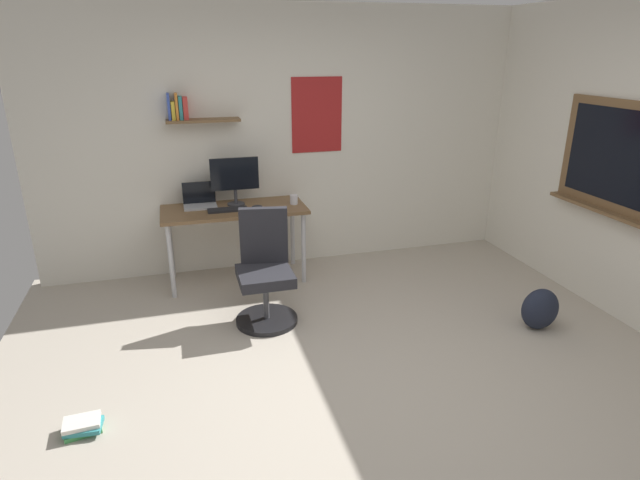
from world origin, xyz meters
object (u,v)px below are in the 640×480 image
object	(u,v)px
desk	(234,216)
monitor_primary	(235,178)
laptop	(200,201)
coffee_mug	(294,199)
computer_mouse	(257,207)
book_stack_on_floor	(83,426)
keyboard	(228,210)
office_chair	(265,275)
backpack	(540,309)

from	to	relation	value
desk	monitor_primary	bearing A→B (deg)	70.56
laptop	coffee_mug	xyz separation A→B (m)	(0.89, -0.17, -0.01)
desk	computer_mouse	xyz separation A→B (m)	(0.21, -0.08, 0.10)
laptop	book_stack_on_floor	xyz separation A→B (m)	(-0.88, -2.12, -0.76)
monitor_primary	coffee_mug	xyz separation A→B (m)	(0.55, -0.12, -0.22)
desk	laptop	distance (m)	0.37
laptop	keyboard	world-z (taller)	laptop
computer_mouse	office_chair	bearing A→B (deg)	-95.60
backpack	book_stack_on_floor	world-z (taller)	backpack
desk	book_stack_on_floor	xyz separation A→B (m)	(-1.19, -1.97, -0.62)
laptop	keyboard	bearing A→B (deg)	-42.66
laptop	book_stack_on_floor	bearing A→B (deg)	-112.66
computer_mouse	backpack	world-z (taller)	computer_mouse
desk	coffee_mug	xyz separation A→B (m)	(0.58, -0.03, 0.13)
keyboard	coffee_mug	world-z (taller)	coffee_mug
office_chair	book_stack_on_floor	xyz separation A→B (m)	(-1.32, -1.09, -0.37)
desk	coffee_mug	size ratio (longest dim) A/B	14.85
office_chair	desk	bearing A→B (deg)	98.61
computer_mouse	coffee_mug	bearing A→B (deg)	7.67
desk	computer_mouse	size ratio (longest dim) A/B	13.14
keyboard	desk	bearing A→B (deg)	47.78
computer_mouse	backpack	distance (m)	2.66
desk	backpack	bearing A→B (deg)	-36.07
laptop	keyboard	distance (m)	0.33
laptop	computer_mouse	distance (m)	0.57
office_chair	computer_mouse	xyz separation A→B (m)	(0.08, 0.80, 0.36)
desk	monitor_primary	distance (m)	0.37
monitor_primary	computer_mouse	distance (m)	0.35
desk	keyboard	distance (m)	0.14
coffee_mug	keyboard	bearing A→B (deg)	-175.61
keyboard	book_stack_on_floor	size ratio (longest dim) A/B	1.53
computer_mouse	book_stack_on_floor	world-z (taller)	computer_mouse
coffee_mug	backpack	world-z (taller)	coffee_mug
coffee_mug	monitor_primary	bearing A→B (deg)	167.46
laptop	computer_mouse	xyz separation A→B (m)	(0.52, -0.22, -0.04)
office_chair	backpack	xyz separation A→B (m)	(2.13, -0.77, -0.23)
monitor_primary	computer_mouse	size ratio (longest dim) A/B	4.46
laptop	monitor_primary	bearing A→B (deg)	-8.04
backpack	book_stack_on_floor	xyz separation A→B (m)	(-3.46, -0.32, -0.13)
backpack	office_chair	bearing A→B (deg)	160.09
keyboard	backpack	distance (m)	2.88
monitor_primary	backpack	distance (m)	2.96
keyboard	book_stack_on_floor	distance (m)	2.32
desk	backpack	world-z (taller)	desk
desk	office_chair	distance (m)	0.92
keyboard	coffee_mug	distance (m)	0.65
keyboard	book_stack_on_floor	bearing A→B (deg)	-120.62
monitor_primary	coffee_mug	bearing A→B (deg)	-12.54
laptop	monitor_primary	world-z (taller)	monitor_primary
coffee_mug	book_stack_on_floor	world-z (taller)	coffee_mug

